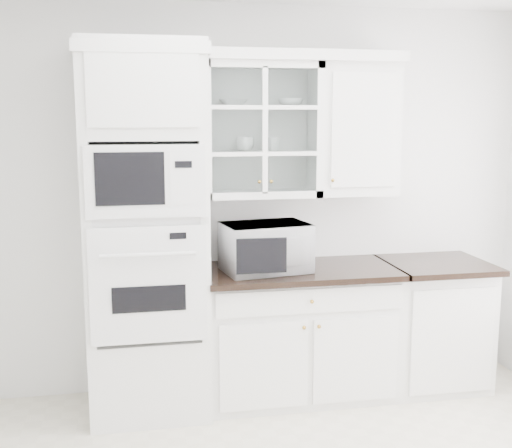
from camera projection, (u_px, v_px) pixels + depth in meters
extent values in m
cube|color=white|center=(252.00, 201.00, 4.55)|extent=(4.00, 0.02, 2.70)
cube|color=white|center=(146.00, 233.00, 4.13)|extent=(0.76, 0.65, 2.40)
cube|color=white|center=(149.00, 285.00, 3.85)|extent=(0.70, 0.03, 0.72)
cube|color=black|center=(149.00, 299.00, 3.85)|extent=(0.44, 0.01, 0.16)
cube|color=white|center=(146.00, 182.00, 3.75)|extent=(0.70, 0.03, 0.43)
cube|color=black|center=(130.00, 179.00, 3.71)|extent=(0.40, 0.01, 0.31)
cube|color=white|center=(299.00, 334.00, 4.48)|extent=(1.30, 0.60, 0.88)
cube|color=black|center=(301.00, 271.00, 4.36)|extent=(1.32, 0.67, 0.04)
cube|color=white|center=(432.00, 325.00, 4.66)|extent=(0.70, 0.60, 0.88)
cube|color=black|center=(437.00, 265.00, 4.55)|extent=(0.72, 0.67, 0.04)
cube|color=white|center=(260.00, 130.00, 4.32)|extent=(0.80, 0.33, 0.90)
cube|color=white|center=(260.00, 152.00, 4.35)|extent=(0.74, 0.29, 0.02)
cube|color=white|center=(260.00, 108.00, 4.30)|extent=(0.74, 0.29, 0.02)
cube|color=white|center=(355.00, 130.00, 4.45)|extent=(0.55, 0.33, 0.90)
cube|color=white|center=(245.00, 56.00, 4.20)|extent=(2.14, 0.38, 0.07)
imported|color=white|center=(265.00, 247.00, 4.28)|extent=(0.62, 0.54, 0.32)
imported|color=white|center=(233.00, 103.00, 4.28)|extent=(0.20, 0.20, 0.05)
imported|color=white|center=(290.00, 102.00, 4.33)|extent=(0.17, 0.17, 0.05)
imported|color=white|center=(245.00, 144.00, 4.32)|extent=(0.16, 0.16, 0.10)
imported|color=white|center=(273.00, 144.00, 4.36)|extent=(0.13, 0.13, 0.10)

